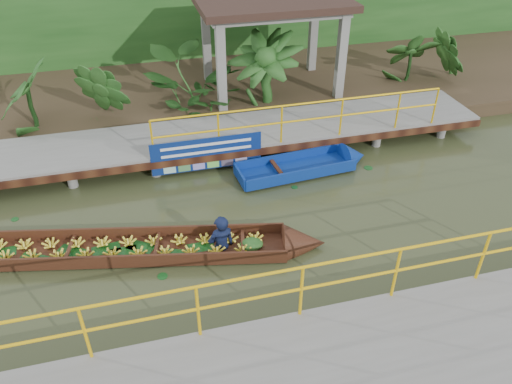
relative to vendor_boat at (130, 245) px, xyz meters
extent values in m
plane|color=#2D351A|center=(1.77, 0.14, -0.22)|extent=(80.00, 80.00, 0.00)
cube|color=#362A1B|center=(1.77, 7.64, 0.01)|extent=(30.00, 8.00, 0.45)
cube|color=slate|center=(1.77, 3.64, 0.28)|extent=(16.00, 2.00, 0.15)
cube|color=black|center=(1.77, 2.64, 0.20)|extent=(16.00, 0.12, 0.18)
cylinder|color=yellow|center=(4.52, 2.69, 1.36)|extent=(7.50, 0.05, 0.05)
cylinder|color=yellow|center=(4.52, 2.69, 0.91)|extent=(7.50, 0.05, 0.05)
cylinder|color=yellow|center=(4.52, 2.69, 0.86)|extent=(0.05, 0.05, 1.00)
cylinder|color=slate|center=(-2.23, 2.84, 0.00)|extent=(0.24, 0.24, 0.55)
cylinder|color=slate|center=(-2.23, 4.44, 0.00)|extent=(0.24, 0.24, 0.55)
cylinder|color=slate|center=(-0.23, 2.84, 0.00)|extent=(0.24, 0.24, 0.55)
cylinder|color=slate|center=(-0.23, 4.44, 0.00)|extent=(0.24, 0.24, 0.55)
cylinder|color=slate|center=(1.77, 2.84, 0.00)|extent=(0.24, 0.24, 0.55)
cylinder|color=slate|center=(1.77, 4.44, 0.00)|extent=(0.24, 0.24, 0.55)
cylinder|color=slate|center=(3.77, 2.84, 0.00)|extent=(0.24, 0.24, 0.55)
cylinder|color=slate|center=(3.77, 4.44, 0.00)|extent=(0.24, 0.24, 0.55)
cylinder|color=slate|center=(5.77, 2.84, 0.00)|extent=(0.24, 0.24, 0.55)
cylinder|color=slate|center=(5.77, 4.44, 0.00)|extent=(0.24, 0.24, 0.55)
cylinder|color=slate|center=(7.77, 2.84, 0.00)|extent=(0.24, 0.24, 0.55)
cylinder|color=slate|center=(7.77, 4.44, 0.00)|extent=(0.24, 0.24, 0.55)
cylinder|color=slate|center=(1.77, 2.84, 0.00)|extent=(0.24, 0.24, 0.55)
cylinder|color=yellow|center=(2.77, -2.91, 1.43)|extent=(10.00, 0.05, 0.05)
cylinder|color=yellow|center=(2.77, -2.91, 0.98)|extent=(10.00, 0.05, 0.05)
cylinder|color=yellow|center=(2.77, -2.91, 0.93)|extent=(0.05, 0.05, 1.00)
cube|color=slate|center=(2.97, 5.24, 1.38)|extent=(0.25, 0.25, 2.80)
cube|color=slate|center=(6.57, 5.24, 1.38)|extent=(0.25, 0.25, 2.80)
cube|color=slate|center=(2.97, 7.64, 1.38)|extent=(0.25, 0.25, 2.80)
cube|color=slate|center=(6.57, 7.64, 1.38)|extent=(0.25, 0.25, 2.80)
cube|color=slate|center=(4.77, 6.44, 2.68)|extent=(4.00, 2.60, 0.12)
cube|color=#311F18|center=(4.77, 6.44, 2.88)|extent=(4.40, 3.00, 0.20)
cube|color=#194516|center=(1.77, 10.14, 1.78)|extent=(30.00, 0.80, 4.00)
cube|color=#351B0E|center=(-0.33, 0.07, -0.17)|extent=(6.94, 2.28, 0.05)
cube|color=#351B0E|center=(-0.24, 0.49, -0.05)|extent=(6.77, 1.49, 0.29)
cube|color=#351B0E|center=(-0.42, -0.35, -0.05)|extent=(6.77, 1.49, 0.29)
cone|color=#351B0E|center=(3.43, -0.73, -0.10)|extent=(1.02, 0.99, 0.83)
ellipsoid|color=#194516|center=(2.38, -0.51, -0.08)|extent=(0.55, 0.47, 0.22)
imported|color=#0E1533|center=(1.78, -0.38, 0.64)|extent=(0.62, 0.45, 1.56)
cube|color=navy|center=(4.15, 2.03, -0.12)|extent=(2.99, 1.12, 0.10)
cube|color=navy|center=(4.12, 2.47, 0.00)|extent=(2.91, 0.31, 0.29)
cube|color=navy|center=(4.19, 1.59, 0.00)|extent=(2.91, 0.31, 0.29)
cube|color=navy|center=(2.70, 1.90, 0.00)|extent=(0.13, 0.88, 0.29)
cone|color=navy|center=(5.80, 2.17, -0.06)|extent=(0.65, 0.87, 0.82)
cube|color=black|center=(3.67, 1.99, 0.03)|extent=(0.17, 0.88, 0.05)
cube|color=navy|center=(2.04, 2.62, 0.33)|extent=(2.75, 0.03, 0.86)
cube|color=white|center=(2.04, 2.60, 0.60)|extent=(2.24, 0.01, 0.07)
cube|color=white|center=(2.04, 2.60, 0.40)|extent=(2.24, 0.01, 0.07)
imported|color=#194516|center=(-2.23, 5.44, 1.10)|extent=(1.39, 1.39, 1.74)
imported|color=#194516|center=(-0.23, 5.44, 1.10)|extent=(1.39, 1.39, 1.74)
imported|color=#194516|center=(2.27, 5.44, 1.10)|extent=(1.39, 1.39, 1.74)
imported|color=#194516|center=(4.27, 5.44, 1.10)|extent=(1.39, 1.39, 1.74)
imported|color=#194516|center=(9.27, 5.44, 1.10)|extent=(1.39, 1.39, 1.74)
imported|color=#194516|center=(10.77, 5.44, 1.10)|extent=(1.39, 1.39, 1.74)
camera|label=1|loc=(0.52, -8.00, 6.53)|focal=35.00mm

